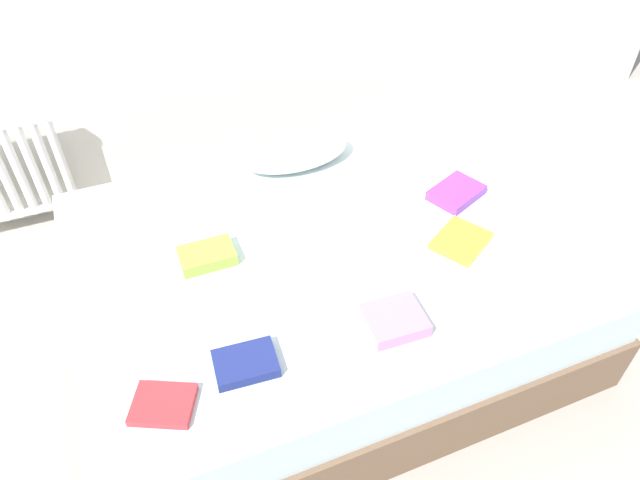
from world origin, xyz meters
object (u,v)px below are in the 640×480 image
at_px(bed, 324,288).
at_px(pillow, 294,151).
at_px(textbook_navy, 246,363).
at_px(textbook_red, 163,404).
at_px(radiator, 3,173).
at_px(textbook_yellow, 461,241).
at_px(textbook_purple, 456,193).
at_px(textbook_lime, 207,256).
at_px(textbook_pink, 394,320).

xyz_separation_m(bed, pillow, (0.08, 0.56, 0.32)).
height_order(textbook_navy, textbook_red, textbook_navy).
bearing_deg(radiator, bed, -44.53).
height_order(radiator, textbook_red, radiator).
relative_size(textbook_navy, textbook_yellow, 0.93).
distance_m(bed, pillow, 0.65).
height_order(textbook_purple, textbook_red, textbook_purple).
bearing_deg(textbook_red, pillow, 77.99).
distance_m(textbook_purple, textbook_red, 1.47).
relative_size(pillow, textbook_red, 2.79).
bearing_deg(textbook_lime, radiator, 125.10).
distance_m(radiator, textbook_red, 1.76).
relative_size(textbook_purple, textbook_yellow, 1.04).
relative_size(textbook_pink, textbook_red, 1.08).
height_order(textbook_navy, textbook_pink, textbook_pink).
bearing_deg(textbook_lime, textbook_purple, -0.54).
xyz_separation_m(bed, textbook_purple, (0.64, 0.07, 0.27)).
bearing_deg(pillow, radiator, 153.84).
distance_m(radiator, textbook_pink, 2.11).
bearing_deg(textbook_red, textbook_pink, 27.21).
bearing_deg(pillow, bed, -98.26).
height_order(radiator, textbook_yellow, radiator).
bearing_deg(textbook_red, textbook_lime, 89.71).
xyz_separation_m(radiator, textbook_yellow, (1.72, -1.40, 0.15)).
relative_size(textbook_navy, textbook_red, 1.09).
bearing_deg(radiator, textbook_lime, -55.38).
bearing_deg(textbook_pink, textbook_yellow, 34.40).
bearing_deg(textbook_pink, bed, 101.06).
distance_m(pillow, textbook_navy, 1.13).
bearing_deg(textbook_pink, textbook_navy, -179.73).
bearing_deg(textbook_yellow, textbook_red, 162.56).
distance_m(radiator, textbook_lime, 1.36).
bearing_deg(textbook_red, bed, 59.30).
height_order(radiator, textbook_purple, radiator).
xyz_separation_m(radiator, textbook_lime, (0.77, -1.11, 0.16)).
xyz_separation_m(bed, textbook_lime, (-0.45, 0.09, 0.28)).
bearing_deg(textbook_purple, pillow, 115.90).
xyz_separation_m(textbook_pink, textbook_red, (-0.79, -0.02, -0.01)).
bearing_deg(textbook_red, radiator, 132.13).
xyz_separation_m(textbook_purple, textbook_red, (-1.37, -0.55, -0.01)).
relative_size(textbook_pink, textbook_yellow, 0.92).
relative_size(radiator, textbook_red, 3.23).
relative_size(textbook_navy, textbook_pink, 1.01).
distance_m(radiator, textbook_purple, 2.18).
height_order(radiator, pillow, radiator).
xyz_separation_m(textbook_lime, textbook_yellow, (0.95, -0.28, -0.01)).
bearing_deg(pillow, textbook_navy, -118.26).
bearing_deg(bed, textbook_navy, -136.14).
height_order(textbook_pink, textbook_red, textbook_pink).
relative_size(bed, textbook_navy, 10.02).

